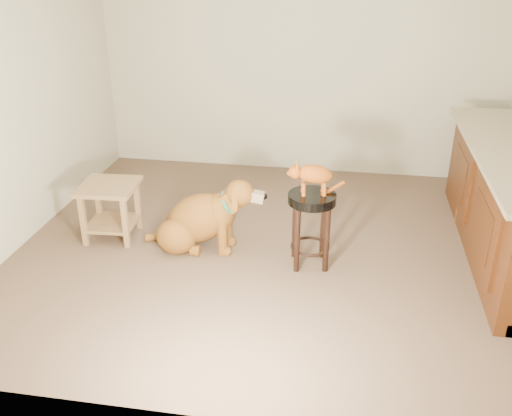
% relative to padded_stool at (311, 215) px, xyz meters
% --- Properties ---
extents(floor, '(4.50, 4.00, 0.01)m').
position_rel_padded_stool_xyz_m(floor, '(-0.32, 0.18, -0.45)').
color(floor, brown).
rests_on(floor, ground).
extents(room_shell, '(4.54, 4.04, 2.62)m').
position_rel_padded_stool_xyz_m(room_shell, '(-0.32, 0.18, 1.22)').
color(room_shell, '#BAB396').
rests_on(room_shell, ground).
extents(cabinet_run, '(0.70, 2.56, 0.94)m').
position_rel_padded_stool_xyz_m(cabinet_run, '(1.63, 0.48, -0.01)').
color(cabinet_run, '#47220C').
rests_on(cabinet_run, ground).
extents(padded_stool, '(0.39, 0.39, 0.64)m').
position_rel_padded_stool_xyz_m(padded_stool, '(0.00, 0.00, 0.00)').
color(padded_stool, black).
rests_on(padded_stool, ground).
extents(wood_stool, '(0.45, 0.45, 0.79)m').
position_rel_padded_stool_xyz_m(wood_stool, '(1.53, 0.85, -0.04)').
color(wood_stool, brown).
rests_on(wood_stool, ground).
extents(side_table, '(0.52, 0.52, 0.51)m').
position_rel_padded_stool_xyz_m(side_table, '(-1.82, 0.19, -0.12)').
color(side_table, olive).
rests_on(side_table, ground).
extents(golden_retriever, '(1.13, 0.56, 0.71)m').
position_rel_padded_stool_xyz_m(golden_retriever, '(-0.97, 0.13, -0.19)').
color(golden_retriever, brown).
rests_on(golden_retriever, ground).
extents(tabby_kitten, '(0.46, 0.24, 0.30)m').
position_rel_padded_stool_xyz_m(tabby_kitten, '(-0.01, -0.00, 0.35)').
color(tabby_kitten, '#873A0D').
rests_on(tabby_kitten, padded_stool).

